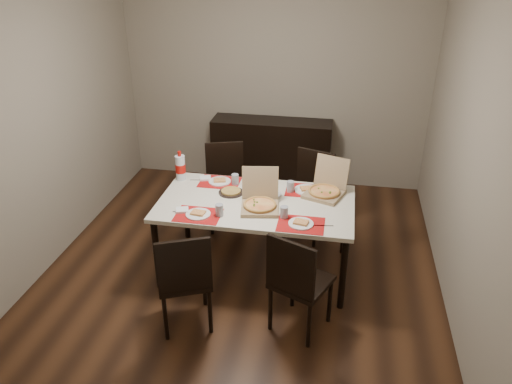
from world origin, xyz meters
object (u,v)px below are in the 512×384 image
dining_table (256,208)px  chair_near_left (184,277)px  sideboard (271,154)px  soda_bottle (180,168)px  chair_far_right (310,190)px  pizza_box_center (260,202)px  chair_far_left (226,181)px  chair_near_right (297,280)px  dip_bowl (275,195)px

dining_table → chair_near_left: 1.03m
sideboard → soda_bottle: size_ratio=4.93×
chair_near_left → chair_far_right: same height
chair_near_left → soda_bottle: soda_bottle is taller
pizza_box_center → chair_far_right: bearing=66.4°
chair_far_left → pizza_box_center: size_ratio=2.24×
chair_far_left → chair_far_right: bearing=-3.4°
chair_far_left → soda_bottle: soda_bottle is taller
chair_near_left → chair_near_right: size_ratio=1.00×
soda_bottle → chair_near_left: bearing=-71.7°
chair_far_right → pizza_box_center: (-0.39, -0.90, 0.29)m
chair_near_left → chair_far_right: (0.86, 1.72, 0.00)m
chair_near_left → dining_table: bearing=65.8°
chair_far_right → chair_near_right: bearing=-88.9°
chair_near_right → chair_near_left: bearing=-172.3°
chair_near_right → chair_far_left: size_ratio=1.00×
chair_far_left → chair_near_right: bearing=-59.4°
chair_near_right → soda_bottle: (-1.31, 1.14, 0.37)m
chair_far_left → sideboard: bearing=70.4°
dining_table → chair_far_right: 0.93m
pizza_box_center → chair_near_left: bearing=-119.9°
chair_far_right → soda_bottle: soda_bottle is taller
chair_near_right → soda_bottle: 1.77m
chair_near_left → chair_near_right: (0.89, 0.12, 0.00)m
chair_far_left → dip_bowl: 1.00m
chair_near_left → pizza_box_center: size_ratio=2.24×
dip_bowl → pizza_box_center: bearing=-113.8°
chair_far_right → chair_near_left: bearing=-116.7°
chair_near_left → dip_bowl: (0.57, 1.06, 0.25)m
sideboard → pizza_box_center: (0.19, -1.97, 0.35)m
dining_table → chair_far_left: size_ratio=1.94×
soda_bottle → chair_far_right: bearing=19.6°
dining_table → chair_far_right: chair_far_right is taller
chair_near_left → pizza_box_center: (0.47, 0.82, 0.29)m
sideboard → chair_far_left: chair_far_left is taller
chair_near_left → pizza_box_center: pizza_box_center is taller
sideboard → pizza_box_center: size_ratio=3.61×
sideboard → pizza_box_center: pizza_box_center is taller
dining_table → chair_near_right: (0.48, -0.80, -0.17)m
chair_near_right → chair_far_left: bearing=120.6°
dining_table → chair_near_right: chair_near_right is taller
chair_far_right → dining_table: bearing=-119.3°
chair_far_right → dip_bowl: size_ratio=8.00×
sideboard → dip_bowl: bearing=-80.3°
dining_table → chair_near_left: (-0.42, -0.92, -0.17)m
dining_table → chair_near_right: size_ratio=1.94×
chair_far_left → dip_bowl: bearing=-47.5°
chair_near_right → chair_far_right: (-0.03, 1.59, 0.00)m
pizza_box_center → dining_table: bearing=117.6°
chair_far_left → pizza_box_center: (0.55, -0.95, 0.29)m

